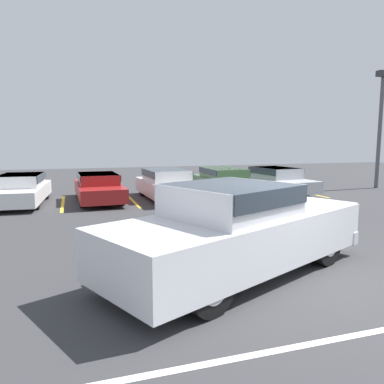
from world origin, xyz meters
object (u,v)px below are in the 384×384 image
parked_sedan_e (276,179)px  wheel_stop_curb (210,187)px  parked_sedan_b (98,186)px  parked_sedan_d (224,181)px  pickup_truck (240,228)px  parked_sedan_a (21,188)px  parked_sedan_c (167,183)px  light_post (380,119)px

parked_sedan_e → wheel_stop_curb: (-2.45, 2.51, -0.59)m
parked_sedan_b → parked_sedan_d: 5.62m
parked_sedan_d → pickup_truck: bearing=-19.7°
parked_sedan_a → parked_sedan_b: size_ratio=0.99×
parked_sedan_c → parked_sedan_b: bearing=-98.5°
parked_sedan_c → parked_sedan_a: bearing=-96.1°
parked_sedan_a → wheel_stop_curb: bearing=109.0°
parked_sedan_c → parked_sedan_d: (2.76, 0.17, -0.00)m
pickup_truck → light_post: (12.55, 9.66, 2.77)m
parked_sedan_a → light_post: 17.75m
wheel_stop_curb → parked_sedan_b: bearing=-157.5°
parked_sedan_c → parked_sedan_e: (5.52, 0.28, -0.02)m
pickup_truck → parked_sedan_c: 9.40m
parked_sedan_a → parked_sedan_d: size_ratio=0.98×
pickup_truck → parked_sedan_c: bearing=59.9°
parked_sedan_c → parked_sedan_e: parked_sedan_c is taller
parked_sedan_c → wheel_stop_curb: 4.20m
pickup_truck → parked_sedan_d: pickup_truck is taller
wheel_stop_curb → parked_sedan_c: bearing=-137.8°
light_post → parked_sedan_b: bearing=179.9°
parked_sedan_c → light_post: bearing=89.5°
pickup_truck → parked_sedan_e: pickup_truck is taller
parked_sedan_a → pickup_truck: bearing=30.9°
parked_sedan_a → parked_sedan_b: (2.97, -0.09, -0.02)m
parked_sedan_a → light_post: bearing=93.7°
parked_sedan_b → light_post: (14.53, -0.03, 3.02)m
pickup_truck → parked_sedan_d: (3.65, 9.53, -0.20)m
parked_sedan_b → light_post: 14.84m
parked_sedan_b → parked_sedan_e: parked_sedan_e is taller
light_post → wheel_stop_curb: (-8.59, 2.49, -3.58)m
parked_sedan_c → parked_sedan_d: parked_sedan_c is taller
parked_sedan_b → parked_sedan_c: bearing=81.5°
parked_sedan_d → light_post: light_post is taller
pickup_truck → light_post: bearing=12.9°
pickup_truck → parked_sedan_b: size_ratio=1.28×
parked_sedan_a → wheel_stop_curb: (8.91, 2.37, -0.57)m
parked_sedan_a → light_post: size_ratio=0.76×
pickup_truck → parked_sedan_b: pickup_truck is taller
parked_sedan_e → light_post: bearing=85.4°
pickup_truck → parked_sedan_a: (-4.95, 9.78, -0.23)m
parked_sedan_c → light_post: size_ratio=0.76×
parked_sedan_e → light_post: size_ratio=0.77×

